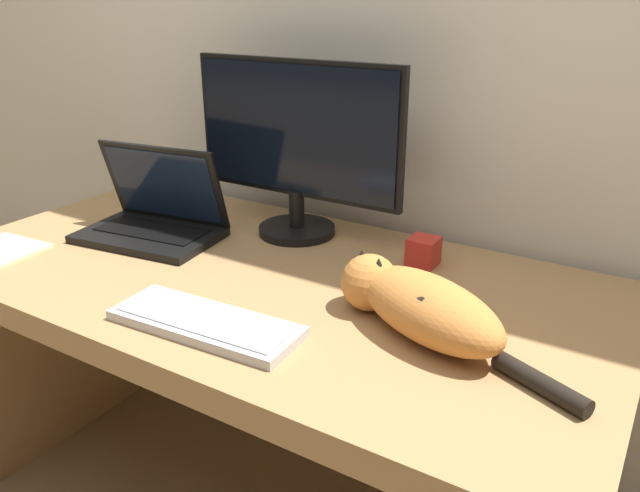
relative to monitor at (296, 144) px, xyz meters
name	(u,v)px	position (x,y,z in m)	size (l,w,h in m)	color
desk	(264,328)	(0.07, -0.25, -0.38)	(1.57, 0.80, 0.71)	#A37A4C
monitor	(296,144)	(0.00, 0.00, 0.00)	(0.58, 0.20, 0.44)	black
laptop	(154,219)	(-0.30, -0.21, -0.19)	(0.37, 0.27, 0.23)	black
external_keyboard	(205,323)	(0.13, -0.51, -0.23)	(0.38, 0.15, 0.02)	#BCBCC1
cat	(419,303)	(0.48, -0.31, -0.18)	(0.50, 0.27, 0.12)	#C67A38
small_toy	(423,251)	(0.36, -0.02, -0.20)	(0.07, 0.07, 0.07)	red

